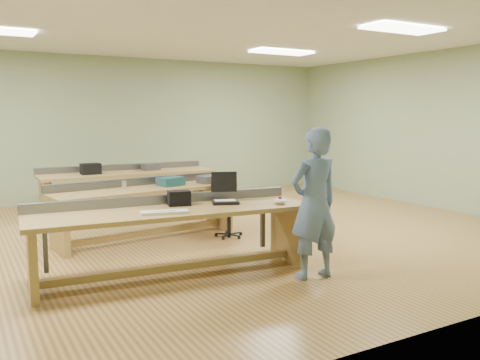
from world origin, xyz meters
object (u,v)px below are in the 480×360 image
at_px(workbench_back, 128,182).
at_px(mug, 160,182).
at_px(laptop_base, 225,202).
at_px(workbench_front, 172,225).
at_px(workbench_mid, 146,201).
at_px(person, 314,204).
at_px(parts_bin_teal, 171,181).
at_px(drinks_can, 124,185).
at_px(parts_bin_grey, 212,179).
at_px(camera_bag, 179,198).
at_px(task_chair, 227,217).

relative_size(workbench_back, mug, 23.18).
bearing_deg(laptop_base, workbench_front, -157.81).
relative_size(workbench_mid, workbench_back, 0.89).
height_order(person, laptop_base, person).
bearing_deg(person, mug, -73.29).
xyz_separation_m(workbench_back, parts_bin_teal, (-0.00, -2.11, 0.25)).
height_order(workbench_front, workbench_back, same).
xyz_separation_m(workbench_front, mug, (0.55, 1.83, 0.24)).
relative_size(person, drinks_can, 14.15).
height_order(parts_bin_teal, parts_bin_grey, parts_bin_teal).
distance_m(workbench_mid, camera_bag, 1.63).
distance_m(workbench_front, camera_bag, 0.35).
xyz_separation_m(task_chair, parts_bin_grey, (-0.03, 0.46, 0.51)).
relative_size(camera_bag, parts_bin_teal, 0.71).
height_order(laptop_base, task_chair, task_chair).
relative_size(workbench_front, laptop_base, 10.38).
bearing_deg(mug, parts_bin_grey, -4.45).
distance_m(workbench_back, drinks_can, 2.27).
relative_size(camera_bag, drinks_can, 2.14).
bearing_deg(workbench_back, laptop_base, -89.95).
bearing_deg(parts_bin_teal, workbench_back, 89.94).
relative_size(workbench_back, drinks_can, 26.89).
xyz_separation_m(workbench_mid, task_chair, (1.09, -0.45, -0.26)).
distance_m(workbench_back, parts_bin_teal, 2.12).
distance_m(workbench_front, workbench_mid, 1.78).
height_order(parts_bin_teal, drinks_can, parts_bin_teal).
relative_size(workbench_mid, task_chair, 3.49).
bearing_deg(task_chair, workbench_front, -146.71).
distance_m(task_chair, mug, 1.11).
height_order(workbench_back, laptop_base, workbench_back).
distance_m(workbench_mid, person, 2.80).
height_order(person, parts_bin_grey, person).
relative_size(parts_bin_teal, drinks_can, 3.03).
bearing_deg(laptop_base, parts_bin_teal, 110.63).
bearing_deg(camera_bag, workbench_front, -123.48).
bearing_deg(workbench_mid, workbench_back, 71.68).
relative_size(workbench_back, parts_bin_teal, 8.87).
bearing_deg(drinks_can, camera_bag, -84.01).
xyz_separation_m(workbench_back, drinks_can, (-0.71, -2.15, 0.25)).
relative_size(mug, drinks_can, 1.16).
height_order(workbench_back, camera_bag, camera_bag).
height_order(workbench_mid, workbench_back, same).
xyz_separation_m(parts_bin_teal, drinks_can, (-0.70, -0.04, -0.00)).
distance_m(person, drinks_can, 2.90).
distance_m(camera_bag, task_chair, 1.78).
bearing_deg(parts_bin_teal, mug, 156.93).
relative_size(task_chair, drinks_can, 6.84).
bearing_deg(camera_bag, drinks_can, 107.36).
height_order(parts_bin_grey, mug, parts_bin_grey).
xyz_separation_m(workbench_mid, drinks_can, (-0.32, -0.02, 0.26)).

